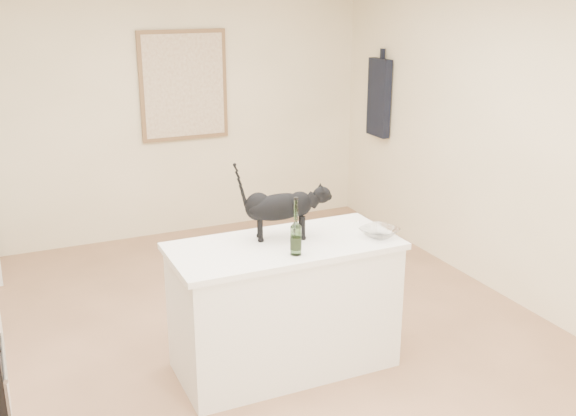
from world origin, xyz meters
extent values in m
plane|color=#AA7B5A|center=(0.00, 0.00, 0.00)|extent=(5.50, 5.50, 0.00)
plane|color=#F6E5BF|center=(0.00, 2.75, 1.30)|extent=(4.50, 0.00, 4.50)
plane|color=#F6E5BF|center=(2.25, 0.00, 1.30)|extent=(0.00, 5.50, 5.50)
cube|color=white|center=(0.10, -0.20, 0.43)|extent=(1.44, 0.67, 0.86)
cube|color=white|center=(0.10, -0.20, 0.88)|extent=(1.50, 0.70, 0.04)
cube|color=brown|center=(0.30, 2.72, 1.55)|extent=(0.90, 0.03, 1.10)
cube|color=beige|center=(0.30, 2.70, 1.55)|extent=(0.82, 0.00, 1.02)
cube|color=black|center=(2.19, 2.05, 1.40)|extent=(0.08, 0.34, 0.80)
cylinder|color=#2C5120|center=(0.09, -0.41, 1.06)|extent=(0.09, 0.09, 0.33)
imported|color=white|center=(0.73, -0.35, 0.93)|extent=(0.31, 0.31, 0.06)
camera|label=1|loc=(-1.57, -3.93, 2.47)|focal=42.00mm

